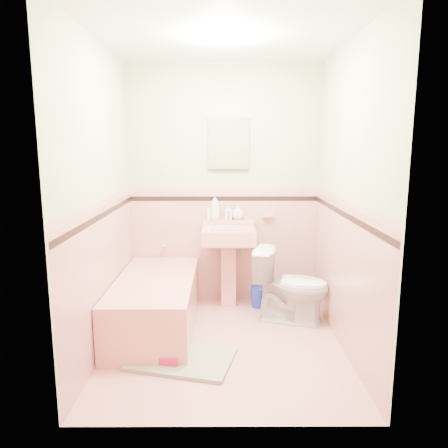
{
  "coord_description": "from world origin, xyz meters",
  "views": [
    {
      "loc": [
        -0.01,
        -3.43,
        1.67
      ],
      "look_at": [
        0.0,
        0.25,
        1.0
      ],
      "focal_mm": 34.38,
      "sensor_mm": 36.0,
      "label": 1
    }
  ],
  "objects_px": {
    "soap_bottle_right": "(238,212)",
    "shoe": "(169,360)",
    "bathtub": "(156,305)",
    "medicine_cabinet": "(229,143)",
    "sink": "(229,268)",
    "soap_bottle_left": "(215,207)",
    "bucket": "(260,297)",
    "soap_bottle_mid": "(228,212)",
    "toilet": "(291,285)"
  },
  "relations": [
    {
      "from": "soap_bottle_right",
      "to": "shoe",
      "type": "height_order",
      "value": "soap_bottle_right"
    },
    {
      "from": "bathtub",
      "to": "medicine_cabinet",
      "type": "xyz_separation_m",
      "value": [
        0.68,
        0.74,
        1.47
      ]
    },
    {
      "from": "medicine_cabinet",
      "to": "sink",
      "type": "bearing_deg",
      "value": -90.0
    },
    {
      "from": "bathtub",
      "to": "soap_bottle_left",
      "type": "bearing_deg",
      "value": 52.84
    },
    {
      "from": "bathtub",
      "to": "bucket",
      "type": "distance_m",
      "value": 1.15
    },
    {
      "from": "shoe",
      "to": "bathtub",
      "type": "bearing_deg",
      "value": 118.25
    },
    {
      "from": "bucket",
      "to": "shoe",
      "type": "bearing_deg",
      "value": -122.35
    },
    {
      "from": "sink",
      "to": "bucket",
      "type": "distance_m",
      "value": 0.46
    },
    {
      "from": "bucket",
      "to": "bathtub",
      "type": "bearing_deg",
      "value": -152.15
    },
    {
      "from": "bathtub",
      "to": "shoe",
      "type": "distance_m",
      "value": 0.78
    },
    {
      "from": "soap_bottle_left",
      "to": "shoe",
      "type": "relative_size",
      "value": 1.82
    },
    {
      "from": "soap_bottle_right",
      "to": "bucket",
      "type": "relative_size",
      "value": 0.75
    },
    {
      "from": "medicine_cabinet",
      "to": "bucket",
      "type": "relative_size",
      "value": 2.44
    },
    {
      "from": "soap_bottle_left",
      "to": "soap_bottle_right",
      "type": "xyz_separation_m",
      "value": [
        0.24,
        0.0,
        -0.05
      ]
    },
    {
      "from": "sink",
      "to": "soap_bottle_mid",
      "type": "distance_m",
      "value": 0.59
    },
    {
      "from": "bathtub",
      "to": "soap_bottle_mid",
      "type": "bearing_deg",
      "value": 46.39
    },
    {
      "from": "soap_bottle_mid",
      "to": "soap_bottle_right",
      "type": "relative_size",
      "value": 1.01
    },
    {
      "from": "soap_bottle_left",
      "to": "shoe",
      "type": "bearing_deg",
      "value": -102.83
    },
    {
      "from": "medicine_cabinet",
      "to": "bathtub",
      "type": "bearing_deg",
      "value": -132.58
    },
    {
      "from": "medicine_cabinet",
      "to": "soap_bottle_mid",
      "type": "relative_size",
      "value": 3.23
    },
    {
      "from": "soap_bottle_left",
      "to": "soap_bottle_right",
      "type": "relative_size",
      "value": 1.67
    },
    {
      "from": "soap_bottle_left",
      "to": "soap_bottle_mid",
      "type": "height_order",
      "value": "soap_bottle_left"
    },
    {
      "from": "toilet",
      "to": "bucket",
      "type": "xyz_separation_m",
      "value": [
        -0.26,
        0.37,
        -0.25
      ]
    },
    {
      "from": "toilet",
      "to": "soap_bottle_mid",
      "type": "bearing_deg",
      "value": 65.17
    },
    {
      "from": "bucket",
      "to": "shoe",
      "type": "distance_m",
      "value": 1.5
    },
    {
      "from": "sink",
      "to": "soap_bottle_right",
      "type": "height_order",
      "value": "soap_bottle_right"
    },
    {
      "from": "sink",
      "to": "soap_bottle_right",
      "type": "distance_m",
      "value": 0.6
    },
    {
      "from": "soap_bottle_right",
      "to": "sink",
      "type": "bearing_deg",
      "value": -118.76
    },
    {
      "from": "medicine_cabinet",
      "to": "soap_bottle_mid",
      "type": "xyz_separation_m",
      "value": [
        -0.0,
        -0.03,
        -0.71
      ]
    },
    {
      "from": "soap_bottle_right",
      "to": "shoe",
      "type": "distance_m",
      "value": 1.8
    },
    {
      "from": "medicine_cabinet",
      "to": "bucket",
      "type": "height_order",
      "value": "medicine_cabinet"
    },
    {
      "from": "bathtub",
      "to": "soap_bottle_left",
      "type": "distance_m",
      "value": 1.21
    },
    {
      "from": "medicine_cabinet",
      "to": "soap_bottle_right",
      "type": "bearing_deg",
      "value": -16.89
    },
    {
      "from": "shoe",
      "to": "medicine_cabinet",
      "type": "bearing_deg",
      "value": 84.53
    },
    {
      "from": "sink",
      "to": "soap_bottle_left",
      "type": "bearing_deg",
      "value": 128.24
    },
    {
      "from": "bathtub",
      "to": "soap_bottle_mid",
      "type": "distance_m",
      "value": 1.24
    },
    {
      "from": "medicine_cabinet",
      "to": "soap_bottle_right",
      "type": "height_order",
      "value": "medicine_cabinet"
    },
    {
      "from": "medicine_cabinet",
      "to": "soap_bottle_left",
      "type": "height_order",
      "value": "medicine_cabinet"
    },
    {
      "from": "toilet",
      "to": "bucket",
      "type": "height_order",
      "value": "toilet"
    },
    {
      "from": "bucket",
      "to": "shoe",
      "type": "relative_size",
      "value": 1.46
    },
    {
      "from": "soap_bottle_mid",
      "to": "soap_bottle_left",
      "type": "bearing_deg",
      "value": 180.0
    },
    {
      "from": "soap_bottle_mid",
      "to": "soap_bottle_right",
      "type": "distance_m",
      "value": 0.1
    },
    {
      "from": "soap_bottle_mid",
      "to": "bucket",
      "type": "height_order",
      "value": "soap_bottle_mid"
    },
    {
      "from": "medicine_cabinet",
      "to": "shoe",
      "type": "relative_size",
      "value": 3.55
    },
    {
      "from": "bucket",
      "to": "sink",
      "type": "bearing_deg",
      "value": -179.19
    },
    {
      "from": "medicine_cabinet",
      "to": "shoe",
      "type": "bearing_deg",
      "value": -107.71
    },
    {
      "from": "soap_bottle_mid",
      "to": "shoe",
      "type": "bearing_deg",
      "value": -107.93
    },
    {
      "from": "sink",
      "to": "shoe",
      "type": "distance_m",
      "value": 1.39
    },
    {
      "from": "toilet",
      "to": "bucket",
      "type": "bearing_deg",
      "value": 53.03
    },
    {
      "from": "bathtub",
      "to": "soap_bottle_left",
      "type": "xyz_separation_m",
      "value": [
        0.54,
        0.71,
        0.81
      ]
    }
  ]
}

